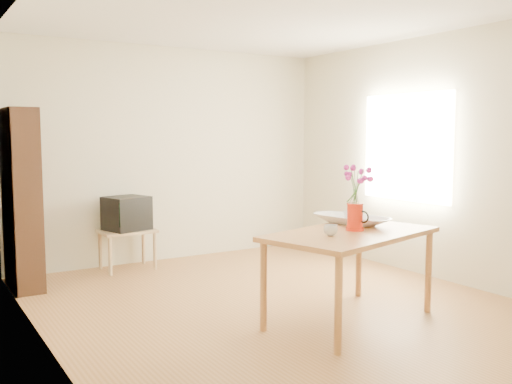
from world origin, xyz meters
TOP-DOWN VIEW (x-y plane):
  - room at (0.03, 0.00)m, footprint 4.50×4.50m
  - table at (0.26, -0.75)m, footprint 1.62×1.18m
  - tv_stand at (-0.70, 1.97)m, footprint 0.60×0.45m
  - bookshelf at (-1.85, 1.75)m, footprint 0.28×0.70m
  - pitcher at (0.33, -0.72)m, footprint 0.15×0.23m
  - flowers at (0.33, -0.72)m, footprint 0.26×0.26m
  - mug at (0.00, -0.81)m, footprint 0.15×0.15m
  - bowl at (0.53, -0.46)m, footprint 0.59×0.59m
  - teacup_a at (0.49, -0.46)m, footprint 0.11×0.11m
  - teacup_b at (0.57, -0.44)m, footprint 0.08×0.08m
  - television at (-0.70, 1.98)m, footprint 0.53×0.51m

SIDE VIEW (x-z plane):
  - tv_stand at x=-0.70m, z-range 0.16..0.62m
  - television at x=-0.70m, z-range 0.46..0.85m
  - table at x=0.26m, z-range 0.30..1.05m
  - mug at x=0.00m, z-range 0.75..0.84m
  - bookshelf at x=-1.85m, z-range -0.06..1.74m
  - pitcher at x=0.33m, z-range 0.74..0.97m
  - teacup_b at x=0.57m, z-range 0.90..0.96m
  - teacup_a at x=0.49m, z-range 0.90..0.97m
  - bowl at x=0.53m, z-range 0.75..1.20m
  - flowers at x=0.33m, z-range 0.97..1.34m
  - room at x=0.03m, z-range -0.95..3.55m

